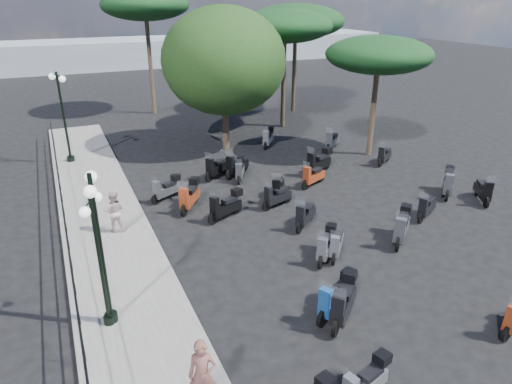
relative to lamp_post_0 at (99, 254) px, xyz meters
name	(u,v)px	position (x,y,z in m)	size (l,w,h in m)	color
ground	(307,234)	(7.11, 2.23, -2.19)	(120.00, 120.00, 0.00)	black
sidewalk	(107,232)	(0.61, 5.23, -2.11)	(3.00, 30.00, 0.15)	slate
railing	(65,220)	(-0.69, 5.03, -1.29)	(0.04, 26.04, 1.10)	black
lamp_post_0	(99,254)	(0.00, 0.00, 0.00)	(0.58, 0.98, 3.58)	black
lamp_post_1	(100,242)	(0.06, 0.06, 0.28)	(0.39, 1.20, 4.08)	black
lamp_post_2	(63,112)	(-0.01, 13.52, 0.48)	(0.72, 1.21, 4.41)	black
woman	(202,374)	(1.42, -3.38, -1.26)	(0.57, 0.38, 1.57)	brown
pedestrian_far	(114,211)	(0.93, 5.02, -1.28)	(0.74, 0.58, 1.52)	#C4A6A9
scooter_0	(365,384)	(4.53, -4.56, -1.72)	(1.52, 0.69, 1.24)	black
scooter_2	(336,297)	(5.58, -1.90, -1.67)	(1.61, 0.99, 1.39)	black
scooter_3	(190,196)	(3.92, 5.98, -1.65)	(1.22, 1.54, 1.43)	black
scooter_4	(226,206)	(4.92, 4.59, -1.68)	(1.62, 0.89, 1.36)	black
scooter_5	(166,189)	(3.30, 7.24, -1.72)	(1.43, 0.90, 1.24)	black
scooter_7	(343,302)	(5.60, -2.17, -1.65)	(1.46, 1.35, 1.44)	black
scooter_8	(326,245)	(6.83, 0.58, -1.71)	(1.28, 1.22, 1.28)	black
scooter_9	(305,216)	(7.33, 2.77, -1.73)	(1.34, 1.13, 1.32)	black
scooter_10	(240,170)	(6.92, 8.03, -1.73)	(0.89, 1.40, 1.22)	black
scooter_11	(237,166)	(6.97, 8.57, -1.70)	(1.53, 1.09, 1.41)	black
scooter_14	(336,245)	(7.22, 0.56, -1.77)	(1.07, 1.21, 1.21)	black
scooter_15	(277,197)	(7.14, 4.72, -1.75)	(1.54, 0.70, 1.26)	black
scooter_16	(278,189)	(7.52, 5.34, -1.70)	(1.11, 1.51, 1.41)	black
scooter_17	(319,162)	(10.64, 7.25, -1.63)	(1.77, 0.99, 1.49)	black
scooter_20	(402,227)	(9.80, 0.47, -1.64)	(1.49, 1.36, 1.47)	black
scooter_21	(426,208)	(11.88, 1.50, -1.75)	(1.43, 0.89, 1.26)	black
scooter_22	(313,176)	(9.59, 6.01, -1.73)	(1.54, 0.87, 1.31)	black
scooter_23	(268,138)	(10.28, 12.00, -1.68)	(1.21, 1.39, 1.34)	black
scooter_26	(448,183)	(14.29, 2.80, -1.64)	(1.45, 1.40, 1.46)	black
scooter_27	(483,191)	(15.08, 1.69, -1.72)	(1.05, 1.49, 1.36)	black
scooter_28	(384,155)	(14.34, 7.04, -1.74)	(1.40, 0.99, 1.28)	black
scooter_29	(332,141)	(13.21, 10.07, -1.71)	(1.40, 1.21, 1.39)	black
scooter_30	(217,168)	(6.03, 8.69, -1.70)	(1.53, 1.09, 1.41)	black
broadleaf_tree	(224,61)	(8.01, 12.67, 2.51)	(6.46, 6.46, 7.45)	#38281E
pine_0	(285,26)	(12.97, 15.47, 3.93)	(5.69, 5.69, 7.14)	#38281E
pine_1	(296,21)	(15.66, 19.01, 3.97)	(6.62, 6.62, 7.33)	#38281E
pine_2	(145,5)	(6.21, 22.40, 5.00)	(5.80, 5.80, 8.23)	#38281E
pine_3	(379,55)	(14.59, 8.57, 2.94)	(5.26, 5.26, 6.07)	#38281E
distant_hills	(114,53)	(7.11, 47.23, -0.69)	(70.00, 8.00, 3.00)	gray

